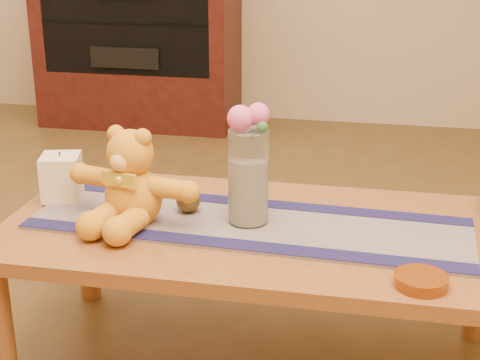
% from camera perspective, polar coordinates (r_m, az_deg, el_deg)
% --- Properties ---
extents(coffee_table_top, '(1.40, 0.70, 0.04)m').
position_cam_1_polar(coffee_table_top, '(1.99, 1.41, -4.16)').
color(coffee_table_top, brown).
rests_on(coffee_table_top, floor).
extents(table_leg_fl, '(0.07, 0.07, 0.41)m').
position_cam_1_polar(table_leg_fl, '(2.06, -18.38, -11.46)').
color(table_leg_fl, brown).
rests_on(table_leg_fl, floor).
extents(table_leg_bl, '(0.07, 0.07, 0.41)m').
position_cam_1_polar(table_leg_bl, '(2.51, -11.98, -4.87)').
color(table_leg_bl, brown).
rests_on(table_leg_bl, floor).
extents(table_leg_br, '(0.07, 0.07, 0.41)m').
position_cam_1_polar(table_leg_br, '(2.35, 18.40, -7.40)').
color(table_leg_br, brown).
rests_on(table_leg_br, floor).
extents(persian_runner, '(1.21, 0.40, 0.01)m').
position_cam_1_polar(persian_runner, '(1.98, 0.66, -3.48)').
color(persian_runner, '#192046').
rests_on(persian_runner, coffee_table_top).
extents(runner_border_near, '(1.20, 0.11, 0.00)m').
position_cam_1_polar(runner_border_near, '(1.85, -0.37, -5.09)').
color(runner_border_near, '#181540').
rests_on(runner_border_near, persian_runner).
extents(runner_border_far, '(1.20, 0.11, 0.00)m').
position_cam_1_polar(runner_border_far, '(2.11, 1.57, -1.82)').
color(runner_border_far, '#181540').
rests_on(runner_border_far, persian_runner).
extents(teddy_bear, '(0.43, 0.38, 0.25)m').
position_cam_1_polar(teddy_bear, '(1.97, -8.49, 0.22)').
color(teddy_bear, orange).
rests_on(teddy_bear, persian_runner).
extents(pillar_candle, '(0.13, 0.13, 0.13)m').
position_cam_1_polar(pillar_candle, '(2.19, -13.92, 0.25)').
color(pillar_candle, beige).
rests_on(pillar_candle, persian_runner).
extents(candle_wick, '(0.00, 0.00, 0.01)m').
position_cam_1_polar(candle_wick, '(2.17, -14.08, 2.04)').
color(candle_wick, black).
rests_on(candle_wick, pillar_candle).
extents(glass_vase, '(0.11, 0.11, 0.26)m').
position_cam_1_polar(glass_vase, '(1.94, 0.66, 0.24)').
color(glass_vase, silver).
rests_on(glass_vase, persian_runner).
extents(potpourri_fill, '(0.09, 0.09, 0.18)m').
position_cam_1_polar(potpourri_fill, '(1.95, 0.65, -0.84)').
color(potpourri_fill, beige).
rests_on(potpourri_fill, glass_vase).
extents(rose_left, '(0.07, 0.07, 0.07)m').
position_cam_1_polar(rose_left, '(1.88, 0.02, 4.90)').
color(rose_left, '#F05499').
rests_on(rose_left, glass_vase).
extents(rose_right, '(0.06, 0.06, 0.06)m').
position_cam_1_polar(rose_right, '(1.89, 1.46, 5.23)').
color(rose_right, '#F05499').
rests_on(rose_right, glass_vase).
extents(blue_flower_back, '(0.04, 0.04, 0.04)m').
position_cam_1_polar(blue_flower_back, '(1.92, 1.17, 4.99)').
color(blue_flower_back, '#4A58A0').
rests_on(blue_flower_back, glass_vase).
extents(blue_flower_side, '(0.04, 0.04, 0.04)m').
position_cam_1_polar(blue_flower_side, '(1.92, -0.09, 4.71)').
color(blue_flower_side, '#4A58A0').
rests_on(blue_flower_side, glass_vase).
extents(leaf_sprig, '(0.03, 0.03, 0.03)m').
position_cam_1_polar(leaf_sprig, '(1.87, 1.77, 4.22)').
color(leaf_sprig, '#33662D').
rests_on(leaf_sprig, glass_vase).
extents(bronze_ball, '(0.08, 0.08, 0.07)m').
position_cam_1_polar(bronze_ball, '(2.04, -4.12, -1.61)').
color(bronze_ball, '#523D1B').
rests_on(bronze_ball, persian_runner).
extents(amber_dish, '(0.15, 0.15, 0.03)m').
position_cam_1_polar(amber_dish, '(1.72, 14.11, -7.74)').
color(amber_dish, '#BF5914').
rests_on(amber_dish, coffee_table_top).
extents(media_cabinet, '(1.20, 0.50, 1.10)m').
position_cam_1_polar(media_cabinet, '(4.58, -8.03, 11.19)').
color(media_cabinet, black).
rests_on(media_cabinet, floor).
extents(cabinet_cavity, '(1.02, 0.03, 0.61)m').
position_cam_1_polar(cabinet_cavity, '(4.35, -9.14, 12.13)').
color(cabinet_cavity, black).
rests_on(cabinet_cavity, media_cabinet).
extents(cabinet_shelf, '(1.02, 0.20, 0.02)m').
position_cam_1_polar(cabinet_shelf, '(4.42, -8.75, 12.29)').
color(cabinet_shelf, black).
rests_on(cabinet_shelf, media_cabinet).
extents(stereo_lower, '(0.42, 0.28, 0.12)m').
position_cam_1_polar(stereo_lower, '(4.47, -8.52, 9.82)').
color(stereo_lower, black).
rests_on(stereo_lower, media_cabinet).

